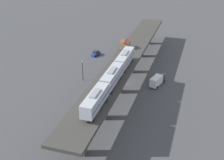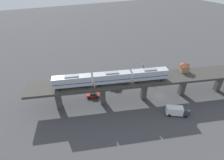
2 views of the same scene
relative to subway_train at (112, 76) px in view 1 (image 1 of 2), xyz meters
name	(u,v)px [view 1 (image 1 of 2)]	position (x,y,z in m)	size (l,w,h in m)	color
ground_plane	(125,83)	(-3.58, -18.12, -11.09)	(400.00, 400.00, 0.00)	#424244
elevated_viaduct	(125,62)	(-3.63, -18.31, -3.78)	(32.72, 90.89, 8.55)	#393733
subway_train	(112,76)	(0.00, 0.00, 0.00)	(12.66, 36.59, 4.45)	#ADB2BA
signal_hut	(125,43)	(-3.63, -27.27, -0.74)	(3.96, 3.96, 3.40)	#8C7251
street_car_blue	(96,53)	(7.66, -41.16, -10.15)	(3.77, 4.71, 1.89)	#233D93
street_car_red	(86,119)	(6.57, 4.80, -10.15)	(3.22, 4.75, 1.89)	#AD1E1E
street_car_silver	(86,100)	(7.68, -4.90, -10.15)	(3.33, 4.75, 1.89)	#B7BABF
delivery_truck	(157,80)	(-13.91, -16.75, -9.33)	(5.65, 7.32, 3.20)	#333338
street_lamp	(83,69)	(10.17, -19.48, -6.98)	(0.44, 0.44, 6.94)	black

